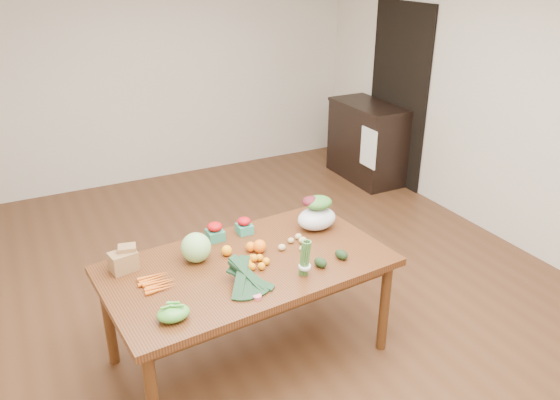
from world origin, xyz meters
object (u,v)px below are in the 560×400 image
cabinet (367,142)px  paper_bag (123,260)px  mandarin_cluster (254,260)px  cabbage (196,247)px  kale_bunch (249,279)px  dining_table (249,310)px  salad_bag (317,214)px  asparagus_bundle (305,258)px

cabinet → paper_bag: size_ratio=4.67×
paper_bag → mandarin_cluster: size_ratio=1.21×
cabbage → mandarin_cluster: (0.31, -0.22, -0.06)m
kale_bunch → dining_table: bearing=63.2°
dining_table → kale_bunch: kale_bunch is taller
cabbage → salad_bag: (0.93, 0.04, 0.01)m
mandarin_cluster → paper_bag: bearing=157.3°
paper_bag → salad_bag: (1.37, -0.06, 0.04)m
asparagus_bundle → kale_bunch: bearing=174.2°
mandarin_cluster → salad_bag: size_ratio=0.62×
cabinet → mandarin_cluster: 3.58m
cabinet → paper_bag: (-3.37, -2.11, 0.36)m
mandarin_cluster → asparagus_bundle: bearing=-48.1°
cabinet → asparagus_bundle: size_ratio=4.08×
paper_bag → salad_bag: size_ratio=0.75×
dining_table → cabinet: 3.55m
mandarin_cluster → kale_bunch: kale_bunch is taller
asparagus_bundle → salad_bag: asparagus_bundle is taller
cabbage → mandarin_cluster: size_ratio=1.09×
mandarin_cluster → asparagus_bundle: (0.23, -0.25, 0.09)m
dining_table → mandarin_cluster: mandarin_cluster is taller
dining_table → salad_bag: bearing=13.5°
dining_table → cabbage: bearing=144.1°
paper_bag → asparagus_bundle: size_ratio=0.87×
cabinet → cabbage: 3.68m
cabbage → kale_bunch: size_ratio=0.49×
cabinet → cabbage: (-2.92, -2.20, 0.38)m
kale_bunch → salad_bag: bearing=28.9°
cabinet → salad_bag: (-2.00, -2.17, 0.39)m
asparagus_bundle → mandarin_cluster: bearing=127.2°
dining_table → salad_bag: 0.83m
paper_bag → asparagus_bundle: asparagus_bundle is taller
dining_table → cabinet: bearing=37.3°
mandarin_cluster → kale_bunch: 0.29m
mandarin_cluster → asparagus_bundle: size_ratio=0.72×
dining_table → cabbage: 0.58m
dining_table → paper_bag: (-0.73, 0.27, 0.45)m
kale_bunch → asparagus_bundle: (0.37, -0.01, 0.05)m
mandarin_cluster → cabinet: bearing=42.8°
mandarin_cluster → salad_bag: salad_bag is taller
dining_table → cabinet: size_ratio=1.79×
mandarin_cluster → salad_bag: bearing=22.6°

